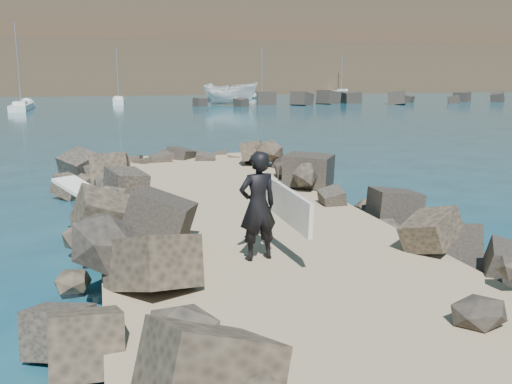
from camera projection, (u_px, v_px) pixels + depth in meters
ground at (244, 250)px, 12.46m from camera, size 800.00×800.00×0.00m
jetty at (270, 266)px, 10.51m from camera, size 6.00×26.00×0.60m
riprap_left at (107, 261)px, 10.19m from camera, size 2.60×22.00×1.00m
riprap_right at (399, 237)px, 11.69m from camera, size 2.60×22.00×1.00m
breakwater_secondary at (403, 99)px, 73.33m from camera, size 52.00×4.00×1.20m
headland at (141, 30)px, 162.82m from camera, size 360.00×140.00×32.00m
surfboard_resting at (92, 201)px, 12.52m from camera, size 1.79×2.30×0.08m
boat_imported at (230, 93)px, 69.41m from camera, size 7.40×6.38×2.77m
surfer_with_board at (261, 205)px, 9.81m from camera, size 0.96×2.36×1.90m
sailboat_f at (341, 92)px, 105.32m from camera, size 3.97×5.80×7.24m
sailboat_d at (262, 97)px, 85.24m from camera, size 2.52×6.35×7.57m
sailboat_b at (119, 101)px, 71.80m from camera, size 1.58×5.73×6.99m
sailboat_a at (21, 107)px, 59.22m from camera, size 1.69×7.56×9.06m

